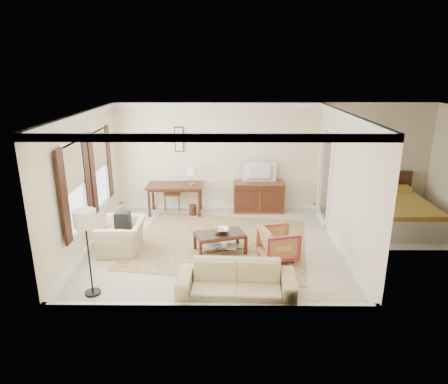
{
  "coord_description": "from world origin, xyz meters",
  "views": [
    {
      "loc": [
        0.27,
        -8.07,
        3.8
      ],
      "look_at": [
        0.2,
        0.3,
        1.15
      ],
      "focal_mm": 32.0,
      "sensor_mm": 36.0,
      "label": 1
    }
  ],
  "objects_px": {
    "writing_desk": "(175,189)",
    "sideboard": "(259,197)",
    "sofa": "(236,276)",
    "striped_armchair": "(278,242)",
    "club_armchair": "(122,231)",
    "coffee_table": "(220,238)",
    "tv": "(259,166)"
  },
  "relations": [
    {
      "from": "writing_desk",
      "to": "tv",
      "type": "relative_size",
      "value": 1.67
    },
    {
      "from": "sideboard",
      "to": "sofa",
      "type": "xyz_separation_m",
      "value": [
        -0.7,
        -4.25,
        -0.02
      ]
    },
    {
      "from": "club_armchair",
      "to": "sofa",
      "type": "height_order",
      "value": "club_armchair"
    },
    {
      "from": "writing_desk",
      "to": "sofa",
      "type": "relative_size",
      "value": 0.73
    },
    {
      "from": "writing_desk",
      "to": "sideboard",
      "type": "relative_size",
      "value": 1.09
    },
    {
      "from": "writing_desk",
      "to": "club_armchair",
      "type": "bearing_deg",
      "value": -110.52
    },
    {
      "from": "writing_desk",
      "to": "club_armchair",
      "type": "relative_size",
      "value": 1.43
    },
    {
      "from": "sideboard",
      "to": "tv",
      "type": "bearing_deg",
      "value": -90.0
    },
    {
      "from": "club_armchair",
      "to": "coffee_table",
      "type": "bearing_deg",
      "value": 88.56
    },
    {
      "from": "sideboard",
      "to": "coffee_table",
      "type": "height_order",
      "value": "sideboard"
    },
    {
      "from": "coffee_table",
      "to": "club_armchair",
      "type": "height_order",
      "value": "club_armchair"
    },
    {
      "from": "sideboard",
      "to": "club_armchair",
      "type": "distance_m",
      "value": 3.96
    },
    {
      "from": "writing_desk",
      "to": "sideboard",
      "type": "height_order",
      "value": "sideboard"
    },
    {
      "from": "tv",
      "to": "sofa",
      "type": "distance_m",
      "value": 4.38
    },
    {
      "from": "coffee_table",
      "to": "club_armchair",
      "type": "relative_size",
      "value": 1.13
    },
    {
      "from": "tv",
      "to": "sofa",
      "type": "bearing_deg",
      "value": 80.67
    },
    {
      "from": "writing_desk",
      "to": "sideboard",
      "type": "bearing_deg",
      "value": 4.54
    },
    {
      "from": "tv",
      "to": "coffee_table",
      "type": "xyz_separation_m",
      "value": [
        -1.0,
        -2.51,
        -0.94
      ]
    },
    {
      "from": "coffee_table",
      "to": "striped_armchair",
      "type": "relative_size",
      "value": 1.58
    },
    {
      "from": "striped_armchair",
      "to": "club_armchair",
      "type": "height_order",
      "value": "club_armchair"
    },
    {
      "from": "sideboard",
      "to": "tv",
      "type": "distance_m",
      "value": 0.86
    },
    {
      "from": "sideboard",
      "to": "coffee_table",
      "type": "distance_m",
      "value": 2.72
    },
    {
      "from": "striped_armchair",
      "to": "sofa",
      "type": "bearing_deg",
      "value": 134.34
    },
    {
      "from": "writing_desk",
      "to": "club_armchair",
      "type": "distance_m",
      "value": 2.46
    },
    {
      "from": "coffee_table",
      "to": "sofa",
      "type": "xyz_separation_m",
      "value": [
        0.31,
        -1.72,
        0.06
      ]
    },
    {
      "from": "writing_desk",
      "to": "sideboard",
      "type": "distance_m",
      "value": 2.26
    },
    {
      "from": "sofa",
      "to": "club_armchair",
      "type": "bearing_deg",
      "value": 146.15
    },
    {
      "from": "coffee_table",
      "to": "sofa",
      "type": "distance_m",
      "value": 1.75
    },
    {
      "from": "writing_desk",
      "to": "coffee_table",
      "type": "distance_m",
      "value": 2.68
    },
    {
      "from": "sideboard",
      "to": "club_armchair",
      "type": "relative_size",
      "value": 1.32
    },
    {
      "from": "sideboard",
      "to": "coffee_table",
      "type": "relative_size",
      "value": 1.17
    },
    {
      "from": "sideboard",
      "to": "sofa",
      "type": "height_order",
      "value": "sideboard"
    }
  ]
}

